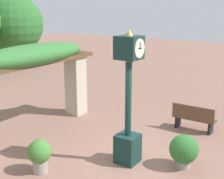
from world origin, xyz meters
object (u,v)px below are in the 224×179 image
park_bench (194,118)px  potted_plant_near_left (40,154)px  potted_plant_near_right (184,150)px  pedestal_clock (128,104)px

park_bench → potted_plant_near_left: bearing=64.9°
potted_plant_near_right → park_bench: 2.61m
pedestal_clock → potted_plant_near_right: (0.56, -1.34, -1.14)m
potted_plant_near_left → park_bench: 5.27m
potted_plant_near_right → park_bench: bearing=14.3°
potted_plant_near_left → potted_plant_near_right: size_ratio=0.97×
potted_plant_near_right → park_bench: size_ratio=0.62×
pedestal_clock → potted_plant_near_right: pedestal_clock is taller
pedestal_clock → park_bench: size_ratio=2.49×
pedestal_clock → potted_plant_near_right: bearing=-67.3°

